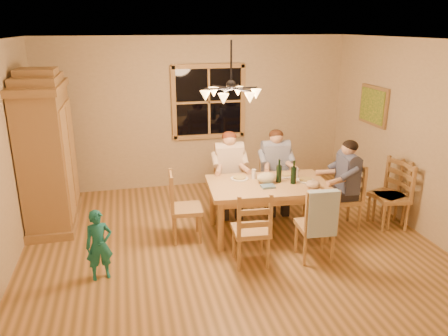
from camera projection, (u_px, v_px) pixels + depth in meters
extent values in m
plane|color=brown|center=(230.00, 244.00, 5.99)|extent=(5.50, 5.50, 0.00)
cube|color=white|center=(231.00, 40.00, 5.15)|extent=(5.50, 5.00, 0.02)
cube|color=#C2AC89|center=(198.00, 113.00, 7.88)|extent=(5.50, 0.02, 2.70)
cube|color=#C2AC89|center=(420.00, 138.00, 6.15)|extent=(0.02, 5.00, 2.70)
cube|color=black|center=(209.00, 102.00, 7.84)|extent=(1.20, 0.03, 1.20)
cube|color=tan|center=(209.00, 102.00, 7.82)|extent=(1.30, 0.06, 1.30)
cube|color=olive|center=(374.00, 106.00, 7.18)|extent=(0.04, 0.78, 0.64)
cube|color=#1E6B2D|center=(372.00, 106.00, 7.17)|extent=(0.02, 0.68, 0.54)
cylinder|color=black|center=(231.00, 63.00, 5.23)|extent=(0.02, 0.02, 0.53)
sphere|color=black|center=(231.00, 85.00, 5.31)|extent=(0.12, 0.12, 0.12)
cylinder|color=black|center=(244.00, 88.00, 5.36)|extent=(0.34, 0.02, 0.02)
cone|color=#FFB259|center=(256.00, 94.00, 5.42)|extent=(0.13, 0.13, 0.12)
cylinder|color=black|center=(235.00, 87.00, 5.47)|extent=(0.19, 0.31, 0.02)
cone|color=#FFB259|center=(238.00, 91.00, 5.64)|extent=(0.13, 0.13, 0.12)
cylinder|color=black|center=(222.00, 87.00, 5.43)|extent=(0.19, 0.31, 0.02)
cone|color=#FFB259|center=(214.00, 92.00, 5.57)|extent=(0.13, 0.13, 0.12)
cylinder|color=black|center=(218.00, 89.00, 5.29)|extent=(0.34, 0.02, 0.02)
cone|color=#FFB259|center=(205.00, 96.00, 5.28)|extent=(0.13, 0.13, 0.12)
cylinder|color=black|center=(227.00, 90.00, 5.18)|extent=(0.19, 0.31, 0.02)
cone|color=#FFB259|center=(223.00, 99.00, 5.06)|extent=(0.13, 0.13, 0.12)
cylinder|color=black|center=(240.00, 90.00, 5.21)|extent=(0.19, 0.31, 0.02)
cone|color=#FFB259|center=(250.00, 98.00, 5.13)|extent=(0.13, 0.13, 0.12)
cube|color=olive|center=(48.00, 159.00, 6.36)|extent=(0.60, 1.30, 2.00)
cube|color=olive|center=(38.00, 87.00, 6.03)|extent=(0.66, 1.40, 0.10)
cube|color=olive|center=(37.00, 80.00, 6.00)|extent=(0.58, 1.00, 0.12)
cube|color=olive|center=(36.00, 72.00, 5.97)|extent=(0.52, 0.55, 0.10)
cube|color=tan|center=(68.00, 165.00, 6.12)|extent=(0.03, 0.55, 1.60)
cube|color=tan|center=(72.00, 152.00, 6.73)|extent=(0.03, 0.55, 1.60)
cube|color=olive|center=(55.00, 218.00, 6.65)|extent=(0.66, 1.40, 0.12)
cube|color=tan|center=(268.00, 185.00, 6.10)|extent=(1.73, 1.12, 0.06)
cube|color=tan|center=(268.00, 191.00, 6.13)|extent=(1.57, 0.96, 0.10)
cylinder|color=tan|center=(221.00, 226.00, 5.72)|extent=(0.09, 0.09, 0.70)
cylinder|color=tan|center=(327.00, 219.00, 5.95)|extent=(0.09, 0.09, 0.70)
cylinder|color=tan|center=(213.00, 203.00, 6.49)|extent=(0.09, 0.09, 0.70)
cylinder|color=tan|center=(307.00, 197.00, 6.71)|extent=(0.09, 0.09, 0.70)
cube|color=tan|center=(229.00, 186.00, 6.86)|extent=(0.47, 0.45, 0.06)
cube|color=tan|center=(229.00, 170.00, 6.78)|extent=(0.38, 0.07, 0.54)
cube|color=tan|center=(275.00, 184.00, 6.97)|extent=(0.47, 0.45, 0.06)
cube|color=tan|center=(275.00, 168.00, 6.89)|extent=(0.38, 0.07, 0.54)
cube|color=tan|center=(251.00, 230.00, 5.39)|extent=(0.47, 0.45, 0.06)
cube|color=tan|center=(251.00, 210.00, 5.30)|extent=(0.38, 0.07, 0.54)
cube|color=tan|center=(315.00, 226.00, 5.52)|extent=(0.47, 0.45, 0.06)
cube|color=tan|center=(317.00, 206.00, 5.43)|extent=(0.38, 0.07, 0.54)
cube|color=tan|center=(186.00, 209.00, 6.01)|extent=(0.45, 0.47, 0.06)
cube|color=tan|center=(186.00, 191.00, 5.93)|extent=(0.07, 0.38, 0.54)
cube|color=tan|center=(344.00, 199.00, 6.36)|extent=(0.45, 0.47, 0.06)
cube|color=tan|center=(346.00, 182.00, 6.28)|extent=(0.07, 0.38, 0.54)
cube|color=beige|center=(229.00, 163.00, 6.74)|extent=(0.41, 0.25, 0.52)
cube|color=#262328|center=(229.00, 182.00, 6.84)|extent=(0.41, 0.44, 0.14)
sphere|color=tan|center=(229.00, 139.00, 6.62)|extent=(0.21, 0.21, 0.21)
ellipsoid|color=#592614|center=(229.00, 137.00, 6.61)|extent=(0.22, 0.22, 0.17)
cube|color=navy|center=(275.00, 160.00, 6.85)|extent=(0.41, 0.25, 0.52)
cube|color=#262328|center=(275.00, 179.00, 6.95)|extent=(0.41, 0.44, 0.14)
sphere|color=tan|center=(276.00, 137.00, 6.73)|extent=(0.21, 0.21, 0.21)
ellipsoid|color=#381E11|center=(276.00, 135.00, 6.72)|extent=(0.22, 0.22, 0.17)
cube|color=#434B6C|center=(347.00, 174.00, 6.24)|extent=(0.25, 0.41, 0.52)
cube|color=#262328|center=(345.00, 194.00, 6.34)|extent=(0.44, 0.41, 0.14)
sphere|color=tan|center=(349.00, 148.00, 6.12)|extent=(0.21, 0.21, 0.21)
ellipsoid|color=black|center=(349.00, 146.00, 6.11)|extent=(0.22, 0.22, 0.17)
cube|color=#A5C5E0|center=(322.00, 214.00, 5.26)|extent=(0.39, 0.12, 0.58)
cylinder|color=black|center=(279.00, 171.00, 6.10)|extent=(0.08, 0.08, 0.33)
cylinder|color=black|center=(294.00, 172.00, 6.04)|extent=(0.08, 0.08, 0.33)
cylinder|color=white|center=(239.00, 179.00, 6.26)|extent=(0.26, 0.26, 0.02)
cylinder|color=white|center=(285.00, 175.00, 6.39)|extent=(0.26, 0.26, 0.02)
cylinder|color=white|center=(305.00, 180.00, 6.18)|extent=(0.26, 0.26, 0.02)
cylinder|color=silver|center=(254.00, 174.00, 6.26)|extent=(0.06, 0.06, 0.14)
cylinder|color=silver|center=(296.00, 173.00, 6.29)|extent=(0.06, 0.06, 0.14)
ellipsoid|color=tan|center=(313.00, 184.00, 5.89)|extent=(0.20, 0.20, 0.11)
cube|color=slate|center=(268.00, 186.00, 5.94)|extent=(0.19, 0.15, 0.03)
ellipsoid|color=tan|center=(267.00, 178.00, 6.08)|extent=(0.28, 0.22, 0.15)
imported|color=#197174|center=(99.00, 245.00, 5.07)|extent=(0.35, 0.26, 0.86)
cube|color=tan|center=(388.00, 195.00, 6.50)|extent=(0.54, 0.56, 0.06)
cube|color=tan|center=(390.00, 178.00, 6.41)|extent=(0.18, 0.37, 0.54)
cube|color=tan|center=(392.00, 198.00, 6.40)|extent=(0.49, 0.50, 0.06)
cube|color=tan|center=(394.00, 181.00, 6.32)|extent=(0.11, 0.38, 0.54)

